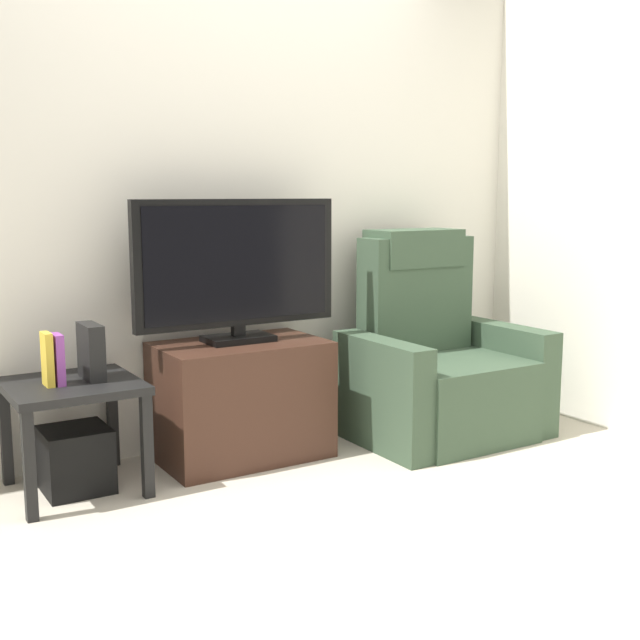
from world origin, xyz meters
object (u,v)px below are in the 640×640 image
tv_stand (241,400)px  book_middle (58,359)px  book_leftmost (47,359)px  recliner_armchair (438,365)px  television (237,267)px  side_table (73,400)px  game_console (91,352)px  subwoofer_box (76,459)px

tv_stand → book_middle: bearing=-177.0°
book_leftmost → book_middle: size_ratio=1.05×
recliner_armchair → television: bearing=160.7°
television → side_table: 0.96m
game_console → side_table: bearing=-173.7°
subwoofer_box → book_middle: (-0.06, -0.02, 0.45)m
tv_stand → game_console: game_console is taller
television → book_leftmost: television is taller
tv_stand → subwoofer_box: (-0.81, -0.03, -0.15)m
television → book_middle: bearing=-175.8°
book_middle → recliner_armchair: bearing=-4.1°
side_table → recliner_armchair: bearing=-4.9°
side_table → television: bearing=3.1°
recliner_armchair → book_middle: 1.95m
recliner_armchair → subwoofer_box: 1.90m
subwoofer_box → recliner_armchair: bearing=-4.9°
book_leftmost → tv_stand: bearing=2.9°
side_table → subwoofer_box: 0.27m
television → subwoofer_box: 1.13m
tv_stand → subwoofer_box: size_ratio=2.86×
book_leftmost → game_console: bearing=9.0°
subwoofer_box → game_console: bearing=6.3°
side_table → book_middle: size_ratio=2.51×
subwoofer_box → game_console: size_ratio=1.16×
game_console → subwoofer_box: bearing=-173.7°
subwoofer_box → book_leftmost: bearing=-168.7°
subwoofer_box → book_middle: book_middle is taller
television → game_console: size_ratio=4.26×
book_leftmost → subwoofer_box: bearing=11.3°
side_table → game_console: game_console is taller
tv_stand → book_leftmost: size_ratio=3.53×
television → book_leftmost: 0.97m
recliner_armchair → side_table: (-1.88, 0.16, 0.03)m
television → recliner_armchair: bearing=-10.8°
television → recliner_armchair: size_ratio=0.95×
game_console → book_middle: bearing=-168.5°
recliner_armchair → tv_stand: bearing=161.7°
tv_stand → book_leftmost: (-0.91, -0.05, 0.31)m
side_table → book_leftmost: 0.22m
tv_stand → recliner_armchair: bearing=-9.8°
recliner_armchair → subwoofer_box: recliner_armchair is taller
tv_stand → book_leftmost: 0.96m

